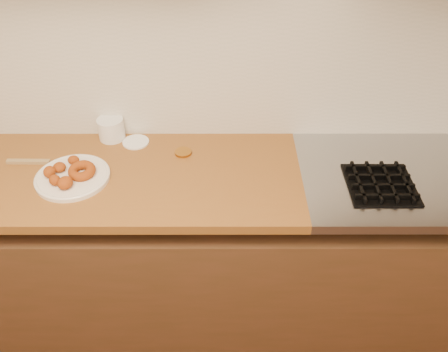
{
  "coord_description": "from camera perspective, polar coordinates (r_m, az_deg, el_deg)",
  "views": [
    {
      "loc": [
        0.19,
        0.18,
        2.07
      ],
      "look_at": [
        0.19,
        1.63,
        0.93
      ],
      "focal_mm": 38.0,
      "sensor_mm": 36.0,
      "label": 1
    }
  ],
  "objects": [
    {
      "name": "ring_donut",
      "position": [
        1.95,
        -16.75,
        0.62
      ],
      "size": [
        0.12,
        0.12,
        0.05
      ],
      "primitive_type": "torus",
      "rotation": [
        0.1,
        0.0,
        0.11
      ],
      "color": "#952D02",
      "rests_on": "donut_plate"
    },
    {
      "name": "tub_lid",
      "position": [
        2.12,
        -10.56,
        4.04
      ],
      "size": [
        0.14,
        0.14,
        0.01
      ],
      "primitive_type": "cylinder",
      "rotation": [
        0.0,
        0.0,
        0.29
      ],
      "color": "white",
      "rests_on": "butcher_block"
    },
    {
      "name": "base_cabinet",
      "position": [
        2.27,
        -4.86,
        -9.89
      ],
      "size": [
        3.6,
        0.6,
        0.77
      ],
      "primitive_type": "cube",
      "color": "#52301D",
      "rests_on": "floor"
    },
    {
      "name": "wooden_utensil",
      "position": [
        2.12,
        -22.48,
        1.61
      ],
      "size": [
        0.18,
        0.02,
        0.01
      ],
      "primitive_type": "cube",
      "rotation": [
        0.0,
        0.0,
        -0.01
      ],
      "color": "#96794B",
      "rests_on": "butcher_block"
    },
    {
      "name": "butcher_block",
      "position": [
        2.1,
        -23.59,
        -0.08
      ],
      "size": [
        2.3,
        0.62,
        0.04
      ],
      "primitive_type": "cube",
      "color": "brown",
      "rests_on": "base_cabinet"
    },
    {
      "name": "fried_dough_chunks",
      "position": [
        1.95,
        -19.1,
        0.22
      ],
      "size": [
        0.14,
        0.21,
        0.05
      ],
      "color": "#952D02",
      "rests_on": "donut_plate"
    },
    {
      "name": "plastic_tub",
      "position": [
        2.15,
        -13.41,
        5.56
      ],
      "size": [
        0.15,
        0.15,
        0.1
      ],
      "primitive_type": "cylinder",
      "rotation": [
        0.0,
        0.0,
        0.41
      ],
      "color": "white",
      "rests_on": "butcher_block"
    },
    {
      "name": "backsplash",
      "position": [
        2.02,
        -5.54,
        12.41
      ],
      "size": [
        3.6,
        0.02,
        0.6
      ],
      "primitive_type": "cube",
      "color": "beige",
      "rests_on": "wall_back"
    },
    {
      "name": "wall_back",
      "position": [
        1.97,
        -5.78,
        16.5
      ],
      "size": [
        4.0,
        0.02,
        2.7
      ],
      "primitive_type": "cube",
      "color": "#B7A78F",
      "rests_on": "ground"
    },
    {
      "name": "brass_jar_lid",
      "position": [
        2.02,
        -4.94,
        2.85
      ],
      "size": [
        0.09,
        0.09,
        0.01
      ],
      "primitive_type": "cylinder",
      "rotation": [
        0.0,
        0.0,
        -0.28
      ],
      "color": "#9D6621",
      "rests_on": "butcher_block"
    },
    {
      "name": "donut_plate",
      "position": [
        1.97,
        -17.75,
        -0.14
      ],
      "size": [
        0.29,
        0.29,
        0.02
      ],
      "primitive_type": "cylinder",
      "color": "silver",
      "rests_on": "butcher_block"
    }
  ]
}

